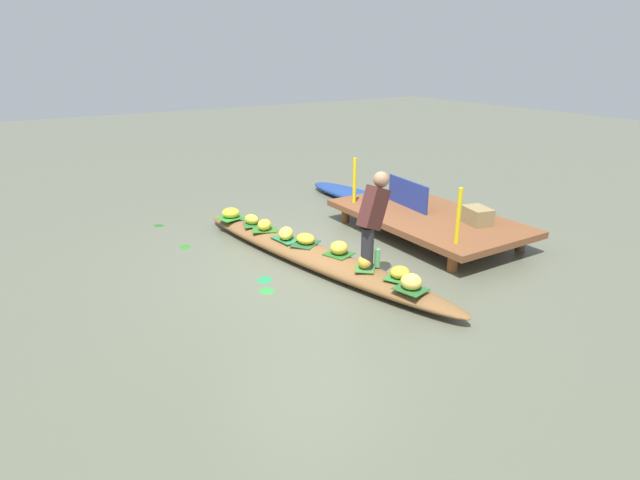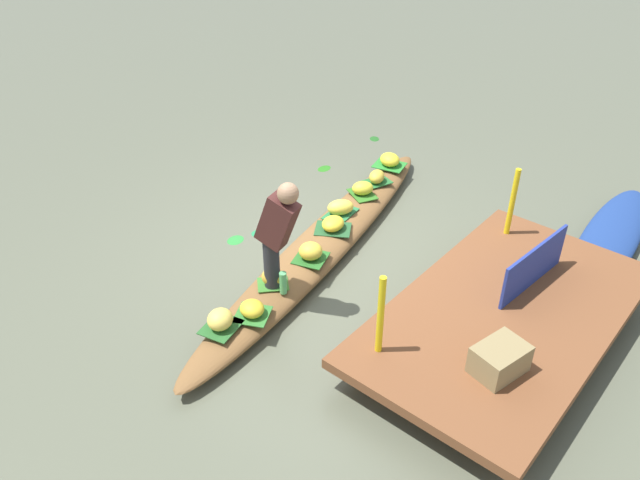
% 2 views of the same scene
% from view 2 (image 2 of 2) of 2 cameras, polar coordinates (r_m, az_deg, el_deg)
% --- Properties ---
extents(canal_water, '(40.00, 40.00, 0.00)m').
position_cam_2_polar(canal_water, '(7.27, 0.14, -1.28)').
color(canal_water, '#5A5E4B').
rests_on(canal_water, ground).
extents(dock_platform, '(3.20, 1.80, 0.36)m').
position_cam_2_polar(dock_platform, '(6.23, 16.27, -6.43)').
color(dock_platform, brown).
rests_on(dock_platform, ground).
extents(vendor_boat, '(5.12, 1.57, 0.24)m').
position_cam_2_polar(vendor_boat, '(7.20, 0.14, -0.51)').
color(vendor_boat, brown).
rests_on(vendor_boat, ground).
extents(moored_boat, '(2.76, 0.88, 0.22)m').
position_cam_2_polar(moored_boat, '(8.05, 24.54, 0.03)').
color(moored_boat, navy).
rests_on(moored_boat, ground).
extents(leaf_mat_0, '(0.47, 0.32, 0.01)m').
position_cam_2_polar(leaf_mat_0, '(7.54, 1.84, 2.38)').
color(leaf_mat_0, '#276F3D').
rests_on(leaf_mat_0, vendor_boat).
extents(banana_bunch_0, '(0.38, 0.35, 0.18)m').
position_cam_2_polar(banana_bunch_0, '(7.50, 1.85, 2.96)').
color(banana_bunch_0, yellow).
rests_on(banana_bunch_0, vendor_boat).
extents(leaf_mat_1, '(0.43, 0.42, 0.01)m').
position_cam_2_polar(leaf_mat_1, '(6.79, -0.84, -1.62)').
color(leaf_mat_1, '#266223').
rests_on(leaf_mat_1, vendor_boat).
extents(banana_bunch_1, '(0.35, 0.35, 0.18)m').
position_cam_2_polar(banana_bunch_1, '(6.74, -0.85, -1.00)').
color(banana_bunch_1, yellow).
rests_on(banana_bunch_1, vendor_boat).
extents(leaf_mat_2, '(0.42, 0.36, 0.01)m').
position_cam_2_polar(leaf_mat_2, '(8.24, 5.09, 5.20)').
color(leaf_mat_2, '#24662E').
rests_on(leaf_mat_2, vendor_boat).
extents(banana_bunch_2, '(0.31, 0.27, 0.16)m').
position_cam_2_polar(banana_bunch_2, '(8.20, 5.12, 5.68)').
color(banana_bunch_2, gold).
rests_on(banana_bunch_2, vendor_boat).
extents(leaf_mat_3, '(0.41, 0.47, 0.01)m').
position_cam_2_polar(leaf_mat_3, '(8.67, 6.24, 6.69)').
color(leaf_mat_3, '#29812E').
rests_on(leaf_mat_3, vendor_boat).
extents(banana_bunch_3, '(0.34, 0.36, 0.17)m').
position_cam_2_polar(banana_bunch_3, '(8.64, 6.28, 7.18)').
color(banana_bunch_3, yellow).
rests_on(banana_bunch_3, vendor_boat).
extents(leaf_mat_4, '(0.39, 0.39, 0.01)m').
position_cam_2_polar(leaf_mat_4, '(6.45, -4.24, -3.96)').
color(leaf_mat_4, '#397A2B').
rests_on(leaf_mat_4, vendor_boat).
extents(banana_bunch_4, '(0.28, 0.29, 0.19)m').
position_cam_2_polar(banana_bunch_4, '(6.39, -4.28, -3.30)').
color(banana_bunch_4, gold).
rests_on(banana_bunch_4, vendor_boat).
extents(leaf_mat_5, '(0.41, 0.45, 0.01)m').
position_cam_2_polar(leaf_mat_5, '(7.96, 3.82, 4.14)').
color(leaf_mat_5, '#306C21').
rests_on(leaf_mat_5, vendor_boat).
extents(banana_bunch_5, '(0.34, 0.33, 0.17)m').
position_cam_2_polar(banana_bunch_5, '(7.92, 3.84, 4.66)').
color(banana_bunch_5, gold).
rests_on(banana_bunch_5, vendor_boat).
extents(leaf_mat_6, '(0.42, 0.38, 0.01)m').
position_cam_2_polar(leaf_mat_6, '(6.01, -8.87, -7.72)').
color(leaf_mat_6, '#275F28').
rests_on(leaf_mat_6, vendor_boat).
extents(banana_bunch_6, '(0.32, 0.31, 0.19)m').
position_cam_2_polar(banana_bunch_6, '(5.94, -8.95, -7.04)').
color(banana_bunch_6, '#F3CF56').
rests_on(banana_bunch_6, vendor_boat).
extents(leaf_mat_7, '(0.48, 0.51, 0.01)m').
position_cam_2_polar(leaf_mat_7, '(7.26, 1.16, 0.99)').
color(leaf_mat_7, '#23532B').
rests_on(leaf_mat_7, vendor_boat).
extents(banana_bunch_7, '(0.33, 0.29, 0.15)m').
position_cam_2_polar(banana_bunch_7, '(7.22, 1.17, 1.49)').
color(banana_bunch_7, yellow).
rests_on(banana_bunch_7, vendor_boat).
extents(leaf_mat_8, '(0.42, 0.42, 0.01)m').
position_cam_2_polar(leaf_mat_8, '(6.10, -6.07, -6.66)').
color(leaf_mat_8, '#30752E').
rests_on(leaf_mat_8, vendor_boat).
extents(banana_bunch_8, '(0.26, 0.27, 0.15)m').
position_cam_2_polar(banana_bunch_8, '(6.05, -6.12, -6.14)').
color(banana_bunch_8, yellow).
rests_on(banana_bunch_8, vendor_boat).
extents(vendor_person, '(0.26, 0.47, 1.23)m').
position_cam_2_polar(vendor_person, '(5.99, -3.84, 0.91)').
color(vendor_person, '#28282D').
rests_on(vendor_person, vendor_boat).
extents(water_bottle, '(0.07, 0.07, 0.24)m').
position_cam_2_polar(water_bottle, '(6.27, -3.33, -3.86)').
color(water_bottle, '#56B466').
rests_on(water_bottle, vendor_boat).
extents(market_banner, '(1.07, 0.14, 0.46)m').
position_cam_2_polar(market_banner, '(6.44, 18.65, -2.19)').
color(market_banner, navy).
rests_on(market_banner, dock_platform).
extents(railing_post_west, '(0.06, 0.06, 0.79)m').
position_cam_2_polar(railing_post_west, '(7.09, 16.86, 3.28)').
color(railing_post_west, yellow).
rests_on(railing_post_west, dock_platform).
extents(railing_post_east, '(0.06, 0.06, 0.79)m').
position_cam_2_polar(railing_post_east, '(5.31, 5.46, -6.72)').
color(railing_post_east, yellow).
rests_on(railing_post_east, dock_platform).
extents(produce_crate, '(0.50, 0.41, 0.26)m').
position_cam_2_polar(produce_crate, '(5.49, 15.80, -10.25)').
color(produce_crate, '#8C784E').
rests_on(produce_crate, dock_platform).
extents(drifting_plant_0, '(0.25, 0.21, 0.01)m').
position_cam_2_polar(drifting_plant_0, '(7.57, -7.59, 0.01)').
color(drifting_plant_0, '#2C8837').
rests_on(drifting_plant_0, ground).
extents(drifting_plant_1, '(0.22, 0.16, 0.01)m').
position_cam_2_polar(drifting_plant_1, '(9.06, 0.38, 6.44)').
color(drifting_plant_1, '#29751D').
rests_on(drifting_plant_1, ground).
extents(drifting_plant_2, '(0.32, 0.30, 0.01)m').
position_cam_2_polar(drifting_plant_2, '(7.66, -5.23, 0.65)').
color(drifting_plant_2, '#238149').
rests_on(drifting_plant_2, ground).
extents(drifting_plant_3, '(0.24, 0.23, 0.01)m').
position_cam_2_polar(drifting_plant_3, '(9.98, 4.90, 9.04)').
color(drifting_plant_3, '#215B1F').
rests_on(drifting_plant_3, ground).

